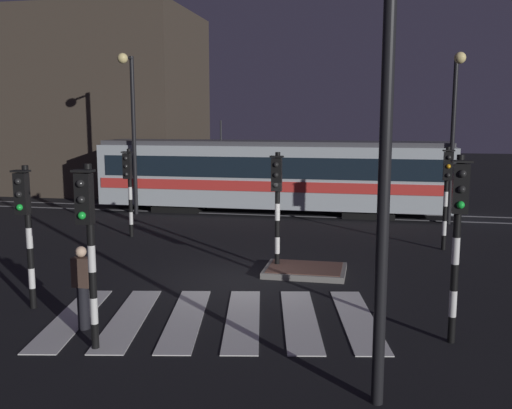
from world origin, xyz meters
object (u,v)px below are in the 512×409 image
street_lamp_trackside_left (131,114)px  street_lamp_trackside_right (455,117)px  traffic_light_corner_near_left (25,216)px  traffic_light_corner_near_right (458,221)px  traffic_light_median_centre (277,193)px  tram (272,174)px  pedestrian_waiting_at_kerb (82,287)px  traffic_light_kerb_mid_left (88,230)px  traffic_light_corner_far_right (447,183)px  street_lamp_near_kerb (388,77)px  traffic_light_corner_far_left (129,179)px

street_lamp_trackside_left → street_lamp_trackside_right: street_lamp_trackside_left is taller
traffic_light_corner_near_left → traffic_light_corner_near_right: bearing=-1.3°
street_lamp_trackside_right → traffic_light_corner_near_right: bearing=-96.9°
traffic_light_median_centre → tram: size_ratio=0.21×
pedestrian_waiting_at_kerb → traffic_light_median_centre: bearing=59.0°
traffic_light_median_centre → street_lamp_trackside_left: 11.31m
traffic_light_corner_near_left → traffic_light_kerb_mid_left: size_ratio=0.94×
traffic_light_corner_far_right → pedestrian_waiting_at_kerb: traffic_light_corner_far_right is taller
traffic_light_corner_near_right → street_lamp_near_kerb: street_lamp_near_kerb is taller
traffic_light_median_centre → traffic_light_corner_near_left: traffic_light_median_centre is taller
traffic_light_corner_near_left → street_lamp_trackside_right: (10.50, 12.49, 2.16)m
street_lamp_trackside_left → tram: bearing=16.8°
traffic_light_median_centre → traffic_light_corner_far_left: (-5.90, 3.44, -0.09)m
traffic_light_corner_near_right → street_lamp_trackside_left: size_ratio=0.52×
traffic_light_kerb_mid_left → street_lamp_trackside_left: 15.24m
tram → traffic_light_kerb_mid_left: bearing=-92.0°
traffic_light_median_centre → pedestrian_waiting_at_kerb: (-3.10, -5.16, -1.31)m
traffic_light_median_centre → traffic_light_corner_far_right: bearing=35.9°
traffic_light_corner_near_left → traffic_light_corner_near_right: (8.96, -0.20, 0.23)m
traffic_light_median_centre → pedestrian_waiting_at_kerb: size_ratio=1.94×
traffic_light_corner_near_left → street_lamp_trackside_right: street_lamp_trackside_right is taller
street_lamp_trackside_right → pedestrian_waiting_at_kerb: 16.32m
pedestrian_waiting_at_kerb → traffic_light_corner_near_right: bearing=5.2°
traffic_light_median_centre → traffic_light_corner_near_right: size_ratio=0.93×
traffic_light_corner_far_right → street_lamp_trackside_right: street_lamp_trackside_right is taller
street_lamp_trackside_right → tram: bearing=168.3°
pedestrian_waiting_at_kerb → traffic_light_corner_near_left: bearing=154.1°
street_lamp_trackside_left → street_lamp_near_kerb: (10.43, -15.29, 0.35)m
traffic_light_corner_far_left → street_lamp_trackside_right: 12.67m
tram → traffic_light_corner_near_left: bearing=-102.1°
traffic_light_median_centre → traffic_light_kerb_mid_left: bearing=-111.2°
traffic_light_corner_near_left → street_lamp_trackside_left: size_ratio=0.47×
traffic_light_kerb_mid_left → tram: (0.55, 15.89, -0.52)m
pedestrian_waiting_at_kerb → street_lamp_trackside_right: bearing=56.7°
traffic_light_corner_far_left → street_lamp_trackside_right: street_lamp_trackside_right is taller
traffic_light_corner_far_right → traffic_light_kerb_mid_left: 12.13m
street_lamp_trackside_right → pedestrian_waiting_at_kerb: bearing=-123.3°
traffic_light_corner_near_right → pedestrian_waiting_at_kerb: (-7.21, -0.65, -1.48)m
traffic_light_kerb_mid_left → traffic_light_corner_near_left: bearing=143.2°
traffic_light_median_centre → street_lamp_near_kerb: bearing=-69.8°
traffic_light_kerb_mid_left → street_lamp_near_kerb: street_lamp_near_kerb is taller
traffic_light_median_centre → traffic_light_kerb_mid_left: 6.60m
traffic_light_corner_near_right → tram: tram is taller
traffic_light_corner_far_right → traffic_light_corner_far_left: (-10.79, -0.10, -0.11)m
traffic_light_corner_near_left → street_lamp_near_kerb: bearing=-21.8°
traffic_light_median_centre → street_lamp_trackside_left: bearing=134.2°
traffic_light_corner_far_left → street_lamp_near_kerb: (8.60, -10.78, 2.67)m
traffic_light_median_centre → traffic_light_corner_near_left: (-4.85, -4.31, -0.06)m
traffic_light_corner_far_right → pedestrian_waiting_at_kerb: bearing=-132.6°
traffic_light_corner_near_left → street_lamp_trackside_right: bearing=50.0°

